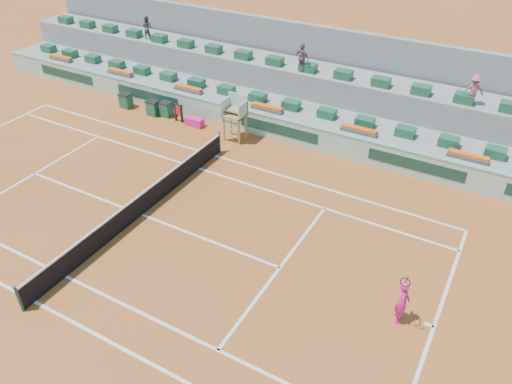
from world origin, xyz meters
The scene contains 20 objects.
ground centered at (0.00, 0.00, 0.00)m, with size 90.00×90.00×0.00m, color #94481C.
seating_tier_lower centered at (0.00, 10.70, 0.60)m, with size 36.00×4.00×1.20m, color gray.
seating_tier_upper centered at (0.00, 12.30, 1.30)m, with size 36.00×2.40×2.60m, color gray.
stadium_back_wall centered at (0.00, 13.90, 2.20)m, with size 36.00×0.40×4.40m, color gray.
player_bag centered at (-2.72, 7.63, 0.23)m, with size 1.03×0.46×0.46m, color #E01D7E.
spectator_left centered at (-9.00, 11.83, 3.30)m, with size 0.68×0.53×1.41m, color #4C4E59.
spectator_mid centered at (1.73, 11.47, 3.36)m, with size 0.89×0.37×1.52m, color #774F5B.
spectator_right centered at (10.31, 11.68, 3.31)m, with size 0.92×0.53×1.42m, color #A65361.
court_lines centered at (0.00, 0.00, 0.01)m, with size 23.89×11.09×0.01m.
tennis_net centered at (0.00, 0.00, 0.53)m, with size 0.10×11.97×1.10m.
advertising_hoarding centered at (0.02, 8.50, 0.63)m, with size 36.00×0.34×1.26m.
umpire_chair centered at (0.00, 7.50, 1.54)m, with size 1.10×0.90×2.40m.
seat_row_lower centered at (0.00, 9.80, 1.42)m, with size 32.90×0.60×0.44m.
seat_row_upper centered at (0.00, 11.70, 2.82)m, with size 32.90×0.60×0.44m.
flower_planters centered at (-1.50, 9.00, 1.33)m, with size 26.80×0.36×0.28m.
drink_cooler_a centered at (-4.77, 7.83, 0.42)m, with size 0.65×0.56×0.84m.
drink_cooler_b centered at (-5.51, 7.59, 0.42)m, with size 0.66×0.57×0.84m.
drink_cooler_c centered at (-7.51, 7.60, 0.42)m, with size 0.67×0.58×0.84m.
towel_rack centered at (-3.75, 7.61, 0.60)m, with size 0.61×0.10×1.03m.
tennis_player centered at (10.82, -0.26, 0.83)m, with size 0.49×0.89×2.28m.
Camera 1 is at (12.13, -11.93, 12.54)m, focal length 35.00 mm.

